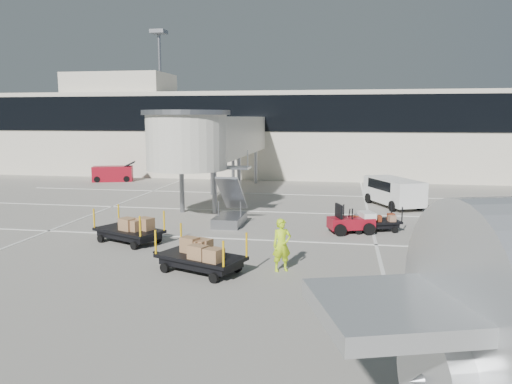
% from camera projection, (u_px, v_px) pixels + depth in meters
% --- Properties ---
extents(ground, '(140.00, 140.00, 0.00)m').
position_uv_depth(ground, '(235.00, 250.00, 21.33)').
color(ground, '#B0A99D').
rests_on(ground, ground).
extents(lane_markings, '(40.00, 30.00, 0.02)m').
position_uv_depth(lane_markings, '(257.00, 210.00, 30.53)').
color(lane_markings, white).
rests_on(lane_markings, ground).
extents(terminal, '(64.00, 12.11, 15.20)m').
position_uv_depth(terminal, '(295.00, 133.00, 49.95)').
color(terminal, beige).
rests_on(terminal, ground).
extents(jet_bridge, '(5.70, 20.40, 6.03)m').
position_uv_depth(jet_bridge, '(216.00, 138.00, 33.32)').
color(jet_bridge, beige).
rests_on(jet_bridge, ground).
extents(baggage_tug, '(2.43, 1.98, 1.45)m').
position_uv_depth(baggage_tug, '(352.00, 222.00, 24.53)').
color(baggage_tug, maroon).
rests_on(baggage_tug, ground).
extents(suitcase_cart, '(3.35, 2.17, 1.30)m').
position_uv_depth(suitcase_cart, '(372.00, 222.00, 24.91)').
color(suitcase_cart, black).
rests_on(suitcase_cart, ground).
extents(box_cart_near, '(3.96, 2.66, 1.54)m').
position_uv_depth(box_cart_near, '(203.00, 256.00, 18.20)').
color(box_cart_near, black).
rests_on(box_cart_near, ground).
extents(box_cart_far, '(3.89, 2.74, 1.52)m').
position_uv_depth(box_cart_far, '(129.00, 231.00, 22.59)').
color(box_cart_far, black).
rests_on(box_cart_far, ground).
extents(ground_worker, '(0.85, 0.74, 1.97)m').
position_uv_depth(ground_worker, '(282.00, 245.00, 18.35)').
color(ground_worker, '#B6E217').
rests_on(ground_worker, ground).
extents(minivan, '(3.66, 5.05, 1.78)m').
position_uv_depth(minivan, '(393.00, 190.00, 31.82)').
color(minivan, white).
rests_on(minivan, ground).
extents(belt_loader, '(3.91, 2.43, 1.77)m').
position_uv_depth(belt_loader, '(113.00, 174.00, 44.39)').
color(belt_loader, maroon).
rests_on(belt_loader, ground).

